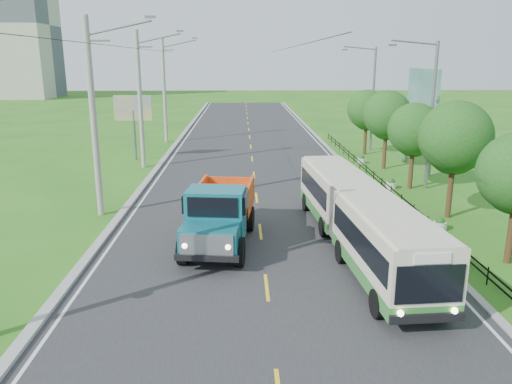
{
  "coord_description": "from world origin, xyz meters",
  "views": [
    {
      "loc": [
        -0.87,
        -16.38,
        7.9
      ],
      "look_at": [
        -0.2,
        6.23,
        1.9
      ],
      "focal_mm": 35.0,
      "sensor_mm": 36.0,
      "label": 1
    }
  ],
  "objects_px": {
    "tree_fourth": "(414,132)",
    "planter_mid": "(391,184)",
    "planter_near": "(440,224)",
    "billboard_right": "(422,96)",
    "billboard_left": "(133,112)",
    "tree_back": "(367,111)",
    "pole_mid": "(141,99)",
    "bus": "(358,214)",
    "tree_fifth": "(387,117)",
    "streetlight_mid": "(429,111)",
    "planter_far": "(362,160)",
    "dump_truck": "(220,211)",
    "pole_far": "(165,90)",
    "streetlight_far": "(371,95)",
    "pole_near": "(94,118)",
    "tree_third": "(455,141)"
  },
  "relations": [
    {
      "from": "planter_far",
      "to": "billboard_right",
      "type": "relative_size",
      "value": 0.09
    },
    {
      "from": "planter_mid",
      "to": "billboard_left",
      "type": "height_order",
      "value": "billboard_left"
    },
    {
      "from": "pole_mid",
      "to": "billboard_left",
      "type": "distance_m",
      "value": 3.47
    },
    {
      "from": "pole_far",
      "to": "planter_far",
      "type": "height_order",
      "value": "pole_far"
    },
    {
      "from": "pole_far",
      "to": "tree_back",
      "type": "height_order",
      "value": "pole_far"
    },
    {
      "from": "pole_near",
      "to": "tree_third",
      "type": "height_order",
      "value": "pole_near"
    },
    {
      "from": "pole_mid",
      "to": "tree_fifth",
      "type": "distance_m",
      "value": 18.18
    },
    {
      "from": "bus",
      "to": "billboard_right",
      "type": "bearing_deg",
      "value": 59.48
    },
    {
      "from": "billboard_right",
      "to": "planter_near",
      "type": "bearing_deg",
      "value": -104.8
    },
    {
      "from": "tree_fourth",
      "to": "planter_mid",
      "type": "bearing_deg",
      "value": -173.61
    },
    {
      "from": "pole_mid",
      "to": "tree_fifth",
      "type": "relative_size",
      "value": 1.72
    },
    {
      "from": "planter_near",
      "to": "billboard_right",
      "type": "height_order",
      "value": "billboard_right"
    },
    {
      "from": "pole_far",
      "to": "billboard_left",
      "type": "xyz_separation_m",
      "value": [
        -1.24,
        -9.0,
        -1.23
      ]
    },
    {
      "from": "pole_far",
      "to": "tree_third",
      "type": "bearing_deg",
      "value": -53.91
    },
    {
      "from": "pole_mid",
      "to": "dump_truck",
      "type": "relative_size",
      "value": 1.46
    },
    {
      "from": "planter_mid",
      "to": "billboard_right",
      "type": "bearing_deg",
      "value": 58.34
    },
    {
      "from": "tree_third",
      "to": "pole_near",
      "type": "bearing_deg",
      "value": 177.29
    },
    {
      "from": "pole_mid",
      "to": "dump_truck",
      "type": "bearing_deg",
      "value": -68.87
    },
    {
      "from": "streetlight_far",
      "to": "planter_far",
      "type": "xyz_separation_m",
      "value": [
        -2.04,
        -6.0,
        -4.62
      ]
    },
    {
      "from": "tree_fourth",
      "to": "billboard_right",
      "type": "bearing_deg",
      "value": 67.36
    },
    {
      "from": "tree_back",
      "to": "pole_mid",
      "type": "bearing_deg",
      "value": -164.16
    },
    {
      "from": "planter_mid",
      "to": "streetlight_far",
      "type": "bearing_deg",
      "value": 81.7
    },
    {
      "from": "tree_back",
      "to": "billboard_right",
      "type": "xyz_separation_m",
      "value": [
        2.44,
        -6.14,
        1.69
      ]
    },
    {
      "from": "pole_far",
      "to": "streetlight_far",
      "type": "distance_m",
      "value": 19.56
    },
    {
      "from": "planter_far",
      "to": "billboard_right",
      "type": "height_order",
      "value": "billboard_right"
    },
    {
      "from": "pole_near",
      "to": "planter_near",
      "type": "xyz_separation_m",
      "value": [
        16.86,
        -3.0,
        -4.81
      ]
    },
    {
      "from": "pole_mid",
      "to": "planter_far",
      "type": "height_order",
      "value": "pole_mid"
    },
    {
      "from": "tree_back",
      "to": "tree_third",
      "type": "bearing_deg",
      "value": -90.0
    },
    {
      "from": "streetlight_mid",
      "to": "bus",
      "type": "relative_size",
      "value": 0.64
    },
    {
      "from": "tree_third",
      "to": "tree_fourth",
      "type": "relative_size",
      "value": 1.11
    },
    {
      "from": "planter_mid",
      "to": "planter_far",
      "type": "xyz_separation_m",
      "value": [
        0.0,
        8.0,
        0.0
      ]
    },
    {
      "from": "tree_back",
      "to": "billboard_left",
      "type": "xyz_separation_m",
      "value": [
        -19.36,
        -2.14,
        0.21
      ]
    },
    {
      "from": "pole_near",
      "to": "billboard_left",
      "type": "distance_m",
      "value": 15.1
    },
    {
      "from": "streetlight_far",
      "to": "planter_far",
      "type": "bearing_deg",
      "value": -108.8
    },
    {
      "from": "pole_near",
      "to": "tree_fifth",
      "type": "relative_size",
      "value": 1.72
    },
    {
      "from": "tree_fourth",
      "to": "streetlight_far",
      "type": "height_order",
      "value": "streetlight_far"
    },
    {
      "from": "pole_mid",
      "to": "streetlight_far",
      "type": "relative_size",
      "value": 1.1
    },
    {
      "from": "planter_near",
      "to": "tree_back",
      "type": "bearing_deg",
      "value": 86.43
    },
    {
      "from": "planter_near",
      "to": "planter_mid",
      "type": "xyz_separation_m",
      "value": [
        0.0,
        8.0,
        0.0
      ]
    },
    {
      "from": "tree_fifth",
      "to": "streetlight_mid",
      "type": "height_order",
      "value": "streetlight_mid"
    },
    {
      "from": "pole_far",
      "to": "tree_fourth",
      "type": "relative_size",
      "value": 1.85
    },
    {
      "from": "planter_far",
      "to": "planter_near",
      "type": "bearing_deg",
      "value": -90.0
    },
    {
      "from": "streetlight_mid",
      "to": "pole_near",
      "type": "bearing_deg",
      "value": -165.19
    },
    {
      "from": "pole_far",
      "to": "bus",
      "type": "height_order",
      "value": "pole_far"
    },
    {
      "from": "streetlight_far",
      "to": "pole_far",
      "type": "bearing_deg",
      "value": 165.19
    },
    {
      "from": "pole_near",
      "to": "tree_back",
      "type": "relative_size",
      "value": 1.82
    },
    {
      "from": "tree_fifth",
      "to": "billboard_left",
      "type": "distance_m",
      "value": 19.74
    },
    {
      "from": "planter_far",
      "to": "billboard_right",
      "type": "xyz_separation_m",
      "value": [
        3.7,
        -2.0,
        5.06
      ]
    },
    {
      "from": "tree_third",
      "to": "tree_fifth",
      "type": "bearing_deg",
      "value": 90.0
    },
    {
      "from": "tree_back",
      "to": "streetlight_mid",
      "type": "distance_m",
      "value": 12.23
    }
  ]
}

